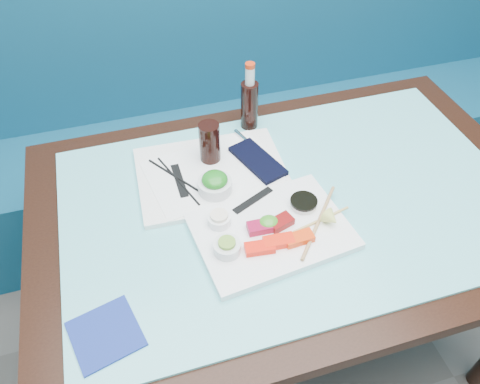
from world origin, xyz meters
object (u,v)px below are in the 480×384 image
object	(u,v)px
sashimi_plate	(271,231)
serving_tray	(212,174)
cola_glass	(210,143)
dining_table	(291,221)
cola_bottle_body	(249,106)
blue_napkin	(106,334)
booth_bench	(218,128)
seaweed_bowl	(215,186)

from	to	relation	value
sashimi_plate	serving_tray	distance (m)	0.26
cola_glass	serving_tray	bearing A→B (deg)	-100.30
dining_table	cola_bottle_body	world-z (taller)	cola_bottle_body
blue_napkin	cola_bottle_body	bearing A→B (deg)	49.79
booth_bench	serving_tray	size ratio (longest dim) A/B	7.26
booth_bench	blue_napkin	distance (m)	1.27
sashimi_plate	blue_napkin	xyz separation A→B (m)	(-0.43, -0.16, -0.01)
cola_glass	blue_napkin	bearing A→B (deg)	-126.84
serving_tray	blue_napkin	bearing A→B (deg)	-127.09
dining_table	blue_napkin	bearing A→B (deg)	-153.97
sashimi_plate	blue_napkin	world-z (taller)	sashimi_plate
seaweed_bowl	cola_bottle_body	distance (m)	0.33
booth_bench	serving_tray	distance (m)	0.81
seaweed_bowl	sashimi_plate	bearing A→B (deg)	-59.83
sashimi_plate	seaweed_bowl	xyz separation A→B (m)	(-0.10, 0.17, 0.02)
serving_tray	cola_glass	world-z (taller)	cola_glass
seaweed_bowl	cola_glass	distance (m)	0.14
booth_bench	serving_tray	xyz separation A→B (m)	(-0.19, -0.69, 0.39)
sashimi_plate	serving_tray	world-z (taller)	sashimi_plate
dining_table	sashimi_plate	xyz separation A→B (m)	(-0.10, -0.10, 0.10)
booth_bench	serving_tray	world-z (taller)	booth_bench
dining_table	seaweed_bowl	xyz separation A→B (m)	(-0.20, 0.08, 0.13)
serving_tray	seaweed_bowl	xyz separation A→B (m)	(-0.01, -0.07, 0.03)
cola_glass	cola_bottle_body	distance (m)	0.21
seaweed_bowl	blue_napkin	size ratio (longest dim) A/B	0.67
dining_table	blue_napkin	size ratio (longest dim) A/B	10.25
seaweed_bowl	cola_glass	bearing A→B (deg)	81.25
dining_table	sashimi_plate	size ratio (longest dim) A/B	3.72
booth_bench	cola_bottle_body	distance (m)	0.68
cola_bottle_body	dining_table	bearing A→B (deg)	-87.23
cola_glass	cola_bottle_body	world-z (taller)	cola_bottle_body
dining_table	seaweed_bowl	world-z (taller)	seaweed_bowl
dining_table	sashimi_plate	distance (m)	0.17
booth_bench	dining_table	distance (m)	0.89
serving_tray	dining_table	bearing A→B (deg)	-36.46
blue_napkin	serving_tray	bearing A→B (deg)	50.44
cola_glass	booth_bench	bearing A→B (deg)	74.39
serving_tray	seaweed_bowl	world-z (taller)	seaweed_bowl
booth_bench	dining_table	size ratio (longest dim) A/B	2.14
booth_bench	cola_glass	world-z (taller)	booth_bench
booth_bench	dining_table	world-z (taller)	booth_bench
booth_bench	sashimi_plate	size ratio (longest dim) A/B	7.97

